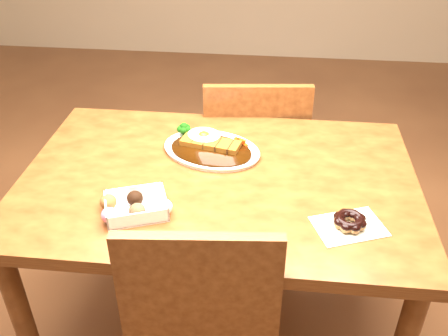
# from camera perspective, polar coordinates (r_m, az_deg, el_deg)

# --- Properties ---
(ground) EXTENTS (6.00, 6.00, 0.00)m
(ground) POSITION_cam_1_polar(r_m,az_deg,el_deg) (2.04, -0.50, -18.62)
(ground) COLOR brown
(ground) RESTS_ON ground
(table) EXTENTS (1.20, 0.80, 0.75)m
(table) POSITION_cam_1_polar(r_m,az_deg,el_deg) (1.57, -0.61, -3.92)
(table) COLOR #502510
(table) RESTS_ON ground
(chair_far) EXTENTS (0.46, 0.46, 0.87)m
(chair_far) POSITION_cam_1_polar(r_m,az_deg,el_deg) (2.11, 3.39, 1.01)
(chair_far) COLOR #502510
(chair_far) RESTS_ON ground
(katsu_curry_plate) EXTENTS (0.37, 0.31, 0.06)m
(katsu_curry_plate) POSITION_cam_1_polar(r_m,az_deg,el_deg) (1.63, -1.56, 2.42)
(katsu_curry_plate) COLOR white
(katsu_curry_plate) RESTS_ON table
(donut_box) EXTENTS (0.20, 0.18, 0.05)m
(donut_box) POSITION_cam_1_polar(r_m,az_deg,el_deg) (1.38, -10.19, -4.29)
(donut_box) COLOR white
(donut_box) RESTS_ON table
(pon_de_ring) EXTENTS (0.21, 0.18, 0.03)m
(pon_de_ring) POSITION_cam_1_polar(r_m,az_deg,el_deg) (1.36, 14.17, -5.94)
(pon_de_ring) COLOR silver
(pon_de_ring) RESTS_ON table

